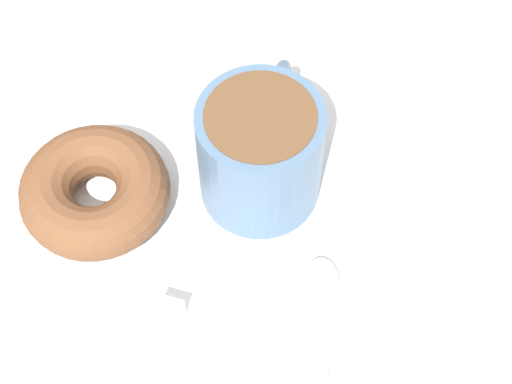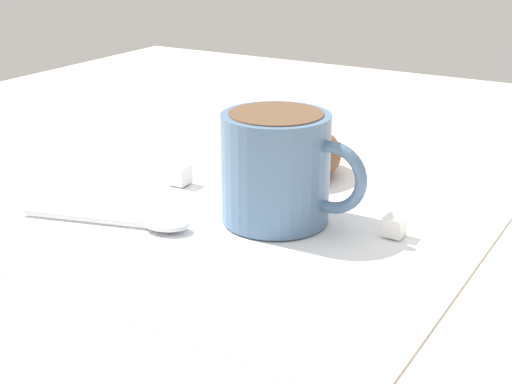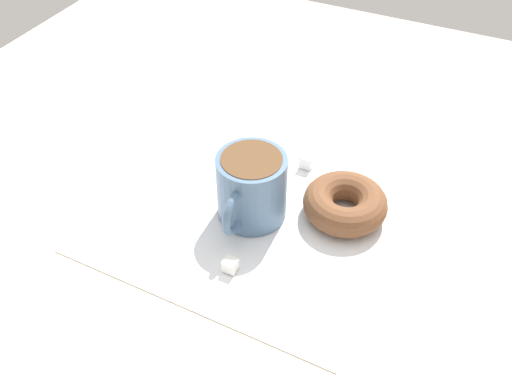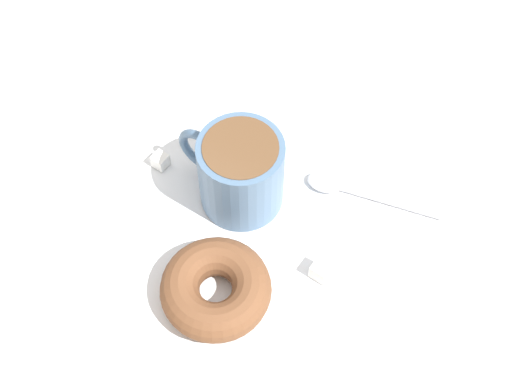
{
  "view_description": "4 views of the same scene",
  "coord_description": "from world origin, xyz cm",
  "px_view_note": "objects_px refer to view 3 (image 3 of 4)",
  "views": [
    {
      "loc": [
        -10.34,
        29.71,
        51.64
      ],
      "look_at": [
        -1.96,
        1.6,
        2.3
      ],
      "focal_mm": 60.0,
      "sensor_mm": 36.0,
      "label": 1
    },
    {
      "loc": [
        -46.79,
        -24.77,
        22.22
      ],
      "look_at": [
        -1.96,
        1.6,
        2.3
      ],
      "focal_mm": 50.0,
      "sensor_mm": 36.0,
      "label": 2
    },
    {
      "loc": [
        20.11,
        -44.75,
        49.66
      ],
      "look_at": [
        -1.96,
        1.6,
        2.3
      ],
      "focal_mm": 40.0,
      "sensor_mm": 36.0,
      "label": 3
    },
    {
      "loc": [
        28.2,
        23.0,
        61.71
      ],
      "look_at": [
        -1.96,
        1.6,
        2.3
      ],
      "focal_mm": 50.0,
      "sensor_mm": 36.0,
      "label": 4
    }
  ],
  "objects_px": {
    "donut": "(345,203)",
    "spoon": "(234,158)",
    "sugar_cube": "(230,265)",
    "sugar_cube_extra": "(307,161)",
    "coffee_cup": "(251,187)"
  },
  "relations": [
    {
      "from": "donut",
      "to": "sugar_cube",
      "type": "relative_size",
      "value": 6.92
    },
    {
      "from": "donut",
      "to": "sugar_cube",
      "type": "distance_m",
      "value": 0.16
    },
    {
      "from": "coffee_cup",
      "to": "spoon",
      "type": "distance_m",
      "value": 0.11
    },
    {
      "from": "coffee_cup",
      "to": "sugar_cube_extra",
      "type": "xyz_separation_m",
      "value": [
        0.03,
        0.11,
        -0.04
      ]
    },
    {
      "from": "coffee_cup",
      "to": "sugar_cube",
      "type": "bearing_deg",
      "value": -79.18
    },
    {
      "from": "coffee_cup",
      "to": "sugar_cube",
      "type": "distance_m",
      "value": 0.1
    },
    {
      "from": "coffee_cup",
      "to": "sugar_cube_extra",
      "type": "height_order",
      "value": "coffee_cup"
    },
    {
      "from": "spoon",
      "to": "sugar_cube_extra",
      "type": "xyz_separation_m",
      "value": [
        0.09,
        0.03,
        0.0
      ]
    },
    {
      "from": "coffee_cup",
      "to": "sugar_cube",
      "type": "xyz_separation_m",
      "value": [
        0.02,
        -0.09,
        -0.04
      ]
    },
    {
      "from": "donut",
      "to": "spoon",
      "type": "relative_size",
      "value": 0.74
    },
    {
      "from": "sugar_cube_extra",
      "to": "coffee_cup",
      "type": "bearing_deg",
      "value": -103.52
    },
    {
      "from": "donut",
      "to": "sugar_cube",
      "type": "height_order",
      "value": "donut"
    },
    {
      "from": "donut",
      "to": "spoon",
      "type": "xyz_separation_m",
      "value": [
        -0.17,
        0.03,
        -0.01
      ]
    },
    {
      "from": "donut",
      "to": "sugar_cube_extra",
      "type": "relative_size",
      "value": 5.95
    },
    {
      "from": "donut",
      "to": "coffee_cup",
      "type": "bearing_deg",
      "value": -155.35
    }
  ]
}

